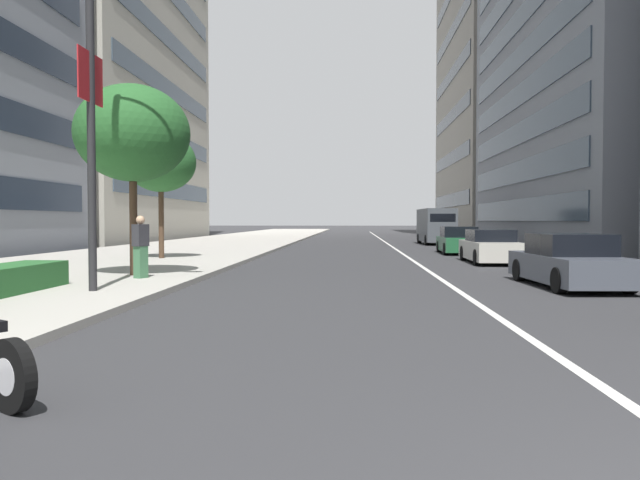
# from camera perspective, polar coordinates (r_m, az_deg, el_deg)

# --- Properties ---
(sidewalk_right_plaza) EXTENTS (160.00, 10.41, 0.15)m
(sidewalk_right_plaza) POSITION_cam_1_polar(r_m,az_deg,el_deg) (34.40, -12.93, -0.95)
(sidewalk_right_plaza) COLOR #B2ADA3
(sidewalk_right_plaza) RESTS_ON ground
(lane_centre_stripe) EXTENTS (110.00, 0.16, 0.01)m
(lane_centre_stripe) POSITION_cam_1_polar(r_m,az_deg,el_deg) (38.15, 6.90, -0.76)
(lane_centre_stripe) COLOR silver
(lane_centre_stripe) RESTS_ON ground
(car_lead_in_lane) EXTENTS (4.64, 2.00, 1.37)m
(car_lead_in_lane) POSITION_cam_1_polar(r_m,az_deg,el_deg) (17.15, 22.06, -1.94)
(car_lead_in_lane) COLOR #4C515B
(car_lead_in_lane) RESTS_ON ground
(car_following_behind) EXTENTS (4.68, 1.87, 1.35)m
(car_following_behind) POSITION_cam_1_polar(r_m,az_deg,el_deg) (25.74, 15.46, -0.66)
(car_following_behind) COLOR beige
(car_following_behind) RESTS_ON ground
(car_far_down_avenue) EXTENTS (4.40, 1.96, 1.40)m
(car_far_down_avenue) POSITION_cam_1_polar(r_m,az_deg,el_deg) (32.46, 12.69, -0.11)
(car_far_down_avenue) COLOR #236038
(car_far_down_avenue) RESTS_ON ground
(delivery_van_ahead) EXTENTS (5.81, 2.20, 2.54)m
(delivery_van_ahead) POSITION_cam_1_polar(r_m,az_deg,el_deg) (44.84, 10.67, 1.34)
(delivery_van_ahead) COLOR #4C5156
(delivery_van_ahead) RESTS_ON ground
(street_lamp_with_banners) EXTENTS (1.26, 2.12, 9.49)m
(street_lamp_with_banners) POSITION_cam_1_polar(r_m,az_deg,el_deg) (14.98, -19.55, 17.03)
(street_lamp_with_banners) COLOR #232326
(street_lamp_with_banners) RESTS_ON sidewalk_right_plaza
(street_tree_far_plaza) EXTENTS (3.23, 3.23, 5.42)m
(street_tree_far_plaza) POSITION_cam_1_polar(r_m,az_deg,el_deg) (18.54, -16.94, 9.39)
(street_tree_far_plaza) COLOR #473323
(street_tree_far_plaza) RESTS_ON sidewalk_right_plaza
(street_tree_near_plaza_corner) EXTENTS (2.89, 2.89, 5.20)m
(street_tree_near_plaza_corner) POSITION_cam_1_polar(r_m,az_deg,el_deg) (26.46, -14.51, 6.94)
(street_tree_near_plaza_corner) COLOR #473323
(street_tree_near_plaza_corner) RESTS_ON sidewalk_right_plaza
(pedestrian_on_plaza) EXTENTS (0.47, 0.40, 1.70)m
(pedestrian_on_plaza) POSITION_cam_1_polar(r_m,az_deg,el_deg) (17.39, -16.26, -0.58)
(pedestrian_on_plaza) COLOR #3F724C
(pedestrian_on_plaza) RESTS_ON sidewalk_right_plaza
(office_tower_near_left) EXTENTS (29.08, 15.25, 30.41)m
(office_tower_near_left) POSITION_cam_1_polar(r_m,az_deg,el_deg) (49.24, 26.90, 17.53)
(office_tower_near_left) COLOR gray
(office_tower_near_left) RESTS_ON ground
(office_tower_mid_left) EXTENTS (26.25, 18.93, 50.63)m
(office_tower_mid_left) POSITION_cam_1_polar(r_m,az_deg,el_deg) (79.14, 19.24, 19.07)
(office_tower_mid_left) COLOR gray
(office_tower_mid_left) RESTS_ON ground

